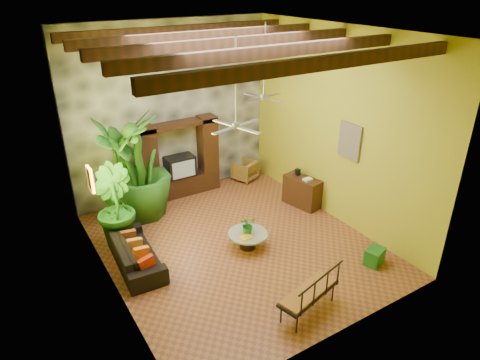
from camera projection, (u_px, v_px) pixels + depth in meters
ground at (235, 243)px, 10.58m from camera, size 7.00×7.00×0.00m
ceiling at (234, 31)px, 8.41m from camera, size 6.00×7.00×0.02m
back_wall at (171, 111)px, 12.18m from camera, size 6.00×0.02×5.00m
left_wall at (99, 180)px, 8.07m from camera, size 0.02×7.00×5.00m
right_wall at (335, 127)px, 10.92m from camera, size 0.02×7.00×5.00m
stone_accent_wall at (172, 112)px, 12.13m from camera, size 5.98×0.10×4.98m
ceiling_beams at (234, 43)px, 8.51m from camera, size 5.95×5.36×0.22m
entertainment_center at (180, 165)px, 12.56m from camera, size 2.40×0.55×2.30m
ceiling_fan_front at (236, 116)px, 8.70m from camera, size 1.28×1.28×1.86m
ceiling_fan_back at (264, 89)px, 10.79m from camera, size 1.28×1.28×1.86m
wall_art_mask at (90, 179)px, 9.03m from camera, size 0.06×0.32×0.55m
wall_art_painting at (350, 141)px, 10.53m from camera, size 0.06×0.70×0.90m
sofa at (135, 252)px, 9.69m from camera, size 0.98×2.21×0.63m
wicker_armchair at (245, 170)px, 13.78m from camera, size 0.89×0.90×0.63m
tall_plant_a at (117, 171)px, 11.05m from camera, size 1.65×1.81×2.84m
tall_plant_b at (113, 207)px, 10.17m from camera, size 1.13×1.29×2.03m
tall_plant_c at (139, 167)px, 11.24m from camera, size 2.09×2.09×2.90m
coffee_table at (248, 238)px, 10.32m from camera, size 0.95×0.95×0.40m
centerpiece_plant at (248, 225)px, 10.21m from camera, size 0.43×0.39×0.42m
yellow_tray at (246, 237)px, 10.07m from camera, size 0.30×0.22×0.03m
iron_bench at (312, 292)px, 8.15m from camera, size 1.48×0.85×0.57m
side_console at (302, 192)px, 12.17m from camera, size 0.69×1.15×0.86m
green_bin at (375, 256)px, 9.75m from camera, size 0.53×0.46×0.39m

